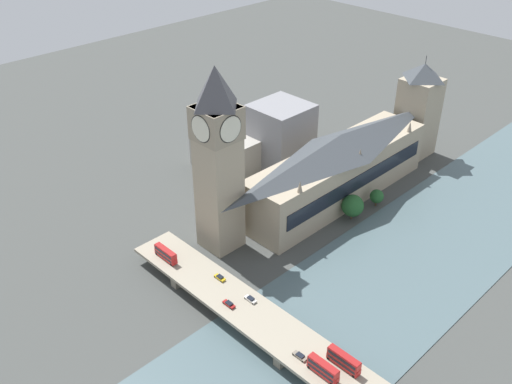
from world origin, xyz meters
name	(u,v)px	position (x,y,z in m)	size (l,w,h in m)	color
ground_plane	(351,217)	(0.00, 0.00, 0.00)	(600.00, 600.00, 0.00)	#424442
river_water	(422,252)	(-35.19, 0.00, 0.15)	(58.39, 360.00, 0.30)	#4C6066
parliament_hall	(339,167)	(14.49, -8.00, 15.75)	(23.44, 100.36, 31.74)	tan
clock_tower	(218,155)	(24.70, 53.13, 40.52)	(15.16, 15.16, 74.88)	tan
victoria_tower	(418,110)	(14.55, -70.73, 24.00)	(17.10, 17.10, 51.99)	tan
road_bridge	(292,344)	(-35.19, 76.35, 5.16)	(148.78, 16.53, 6.33)	gray
double_decker_bus_lead	(166,254)	(25.53, 79.57, 8.93)	(10.96, 2.46, 4.72)	red
double_decker_bus_mid	(344,360)	(-52.42, 72.96, 9.10)	(11.15, 2.48, 5.06)	red
double_decker_bus_rear	(323,368)	(-50.11, 79.63, 9.05)	(10.44, 2.57, 4.93)	red
car_northbound_lead	(220,277)	(2.98, 72.81, 7.05)	(4.52, 1.79, 1.44)	gold
car_northbound_mid	(300,356)	(-41.06, 79.50, 6.98)	(4.79, 1.82, 1.26)	slate
car_southbound_mid	(250,299)	(-12.67, 72.78, 7.03)	(4.57, 1.78, 1.41)	silver
car_southbound_tail	(229,304)	(-9.35, 79.60, 7.03)	(4.79, 1.80, 1.41)	maroon
city_block_west	(277,134)	(67.25, -23.86, 8.03)	(22.47, 17.62, 16.05)	slate
city_block_center	(226,152)	(70.35, 9.24, 8.44)	(31.58, 20.67, 16.87)	#A39E93
city_block_east	(281,135)	(54.17, -12.41, 15.97)	(25.21, 25.85, 31.95)	gray
tree_embankment_near	(353,206)	(-1.13, 1.01, 6.59)	(9.62, 9.62, 11.41)	brown
tree_embankment_mid	(377,196)	(-2.49, -14.91, 4.92)	(6.20, 6.20, 8.03)	brown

